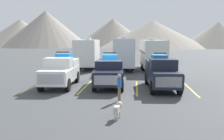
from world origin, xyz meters
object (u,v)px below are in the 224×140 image
(camper_trailer_a, at_px, (88,52))
(camper_trailer_c, at_px, (152,53))
(camper_trailer_b, at_px, (124,52))
(pickup_truck_b, at_px, (109,71))
(pickup_truck_a, at_px, (61,70))
(person_a, at_px, (119,85))
(dog, at_px, (118,107))
(pickup_truck_c, at_px, (161,72))

(camper_trailer_a, xyz_separation_m, camper_trailer_c, (7.78, -0.71, -0.01))
(camper_trailer_b, bearing_deg, pickup_truck_b, -93.07)
(camper_trailer_b, bearing_deg, pickup_truck_a, -111.30)
(person_a, bearing_deg, dog, -87.34)
(camper_trailer_c, bearing_deg, pickup_truck_b, -111.18)
(pickup_truck_c, height_order, camper_trailer_c, camper_trailer_c)
(camper_trailer_b, xyz_separation_m, camper_trailer_c, (3.39, -0.58, -0.09))
(camper_trailer_a, distance_m, camper_trailer_b, 4.40)
(pickup_truck_a, bearing_deg, dog, -56.42)
(camper_trailer_c, bearing_deg, pickup_truck_a, -126.25)
(person_a, bearing_deg, camper_trailer_c, 78.95)
(pickup_truck_b, distance_m, person_a, 4.72)
(pickup_truck_b, bearing_deg, pickup_truck_a, -175.66)
(camper_trailer_c, bearing_deg, dog, -98.67)
(pickup_truck_b, bearing_deg, pickup_truck_c, -7.84)
(pickup_truck_a, bearing_deg, person_a, -41.78)
(pickup_truck_a, distance_m, dog, 9.01)
(pickup_truck_b, height_order, dog, pickup_truck_b)
(pickup_truck_b, distance_m, camper_trailer_b, 10.87)
(camper_trailer_b, distance_m, camper_trailer_c, 3.44)
(pickup_truck_a, xyz_separation_m, camper_trailer_a, (-0.07, 11.23, 0.77))
(camper_trailer_b, height_order, person_a, camper_trailer_b)
(person_a, relative_size, dog, 1.90)
(pickup_truck_c, relative_size, camper_trailer_b, 0.61)
(dog, bearing_deg, pickup_truck_c, 69.56)
(pickup_truck_a, height_order, camper_trailer_b, camper_trailer_b)
(pickup_truck_c, xyz_separation_m, camper_trailer_c, (0.05, 10.77, 0.78))
(camper_trailer_b, bearing_deg, camper_trailer_c, -9.74)
(pickup_truck_a, height_order, camper_trailer_a, camper_trailer_a)
(pickup_truck_c, distance_m, camper_trailer_a, 13.86)
(pickup_truck_c, bearing_deg, pickup_truck_b, 172.16)
(camper_trailer_c, height_order, person_a, camper_trailer_c)
(camper_trailer_a, distance_m, dog, 19.43)
(camper_trailer_b, bearing_deg, pickup_truck_c, -73.64)
(pickup_truck_b, xyz_separation_m, dog, (1.22, -7.77, -0.65))
(camper_trailer_a, bearing_deg, pickup_truck_b, -70.80)
(pickup_truck_a, distance_m, camper_trailer_c, 13.07)
(camper_trailer_c, bearing_deg, camper_trailer_a, 174.78)
(pickup_truck_a, bearing_deg, camper_trailer_a, 90.33)
(camper_trailer_a, relative_size, camper_trailer_b, 0.90)
(pickup_truck_c, bearing_deg, person_a, -125.04)
(camper_trailer_b, distance_m, person_a, 15.46)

